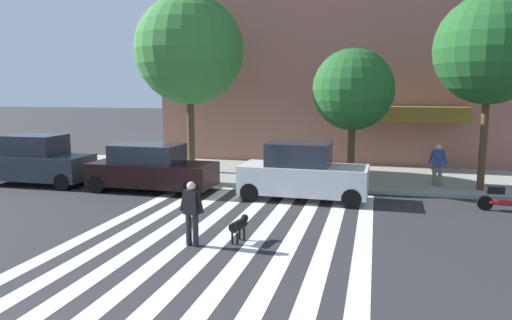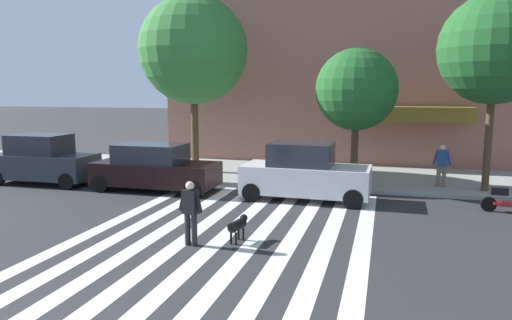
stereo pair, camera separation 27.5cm
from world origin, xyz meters
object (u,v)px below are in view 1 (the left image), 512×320
at_px(parked_car_third_in_line, 303,173).
at_px(dog_on_leash, 239,225).
at_px(street_tree_nearest, 189,50).
at_px(street_tree_middle, 353,90).
at_px(pedestrian_dog_walker, 192,210).
at_px(street_tree_further, 490,50).
at_px(parked_scooter, 505,197).
at_px(parked_car_near_curb, 38,161).
at_px(pedestrian_bystander, 438,163).
at_px(parked_car_behind_first, 152,168).

xyz_separation_m(parked_car_third_in_line, dog_on_leash, (-0.85, -5.09, -0.51)).
distance_m(street_tree_nearest, street_tree_middle, 7.60).
relative_size(pedestrian_dog_walker, dog_on_leash, 1.69).
xyz_separation_m(street_tree_further, pedestrian_dog_walker, (-8.26, -8.27, -4.38)).
distance_m(street_tree_middle, street_tree_further, 5.01).
xyz_separation_m(parked_car_third_in_line, parked_scooter, (6.56, -0.04, -0.47)).
bearing_deg(parked_car_near_curb, street_tree_middle, 10.84).
bearing_deg(street_tree_further, dog_on_leash, -133.18).
bearing_deg(pedestrian_dog_walker, pedestrian_bystander, 51.76).
height_order(street_tree_nearest, dog_on_leash, street_tree_nearest).
height_order(parked_car_behind_first, pedestrian_dog_walker, parked_car_behind_first).
distance_m(pedestrian_dog_walker, dog_on_leash, 1.30).
bearing_deg(street_tree_nearest, pedestrian_bystander, -4.59).
distance_m(parked_car_behind_first, parked_scooter, 12.42).
relative_size(street_tree_nearest, street_tree_middle, 1.49).
relative_size(parked_car_behind_first, dog_on_leash, 4.93).
bearing_deg(pedestrian_dog_walker, dog_on_leash, 29.29).
height_order(parked_car_behind_first, parked_scooter, parked_car_behind_first).
distance_m(parked_car_near_curb, street_tree_further, 18.02).
height_order(parked_car_third_in_line, parked_scooter, parked_car_third_in_line).
height_order(parked_scooter, dog_on_leash, parked_scooter).
relative_size(street_tree_further, pedestrian_dog_walker, 4.37).
relative_size(parked_car_behind_first, parked_scooter, 2.94).
bearing_deg(pedestrian_dog_walker, parked_car_behind_first, 124.76).
bearing_deg(parked_scooter, parked_car_behind_first, 179.82).
relative_size(parked_car_behind_first, parked_car_third_in_line, 1.06).
relative_size(parked_car_behind_first, pedestrian_bystander, 2.92).
bearing_deg(street_tree_further, parked_scooter, -85.42).
bearing_deg(street_tree_nearest, pedestrian_dog_walker, -67.96).
xyz_separation_m(parked_car_third_in_line, pedestrian_bystander, (4.84, 2.88, 0.13)).
height_order(parked_scooter, pedestrian_bystander, pedestrian_bystander).
distance_m(street_tree_further, dog_on_leash, 11.60).
relative_size(street_tree_nearest, street_tree_further, 1.11).
bearing_deg(street_tree_middle, pedestrian_dog_walker, -113.23).
relative_size(street_tree_further, pedestrian_bystander, 4.37).
xyz_separation_m(parked_car_third_in_line, street_tree_middle, (1.56, 2.39, 2.92)).
bearing_deg(pedestrian_dog_walker, street_tree_further, 45.04).
distance_m(dog_on_leash, pedestrian_bystander, 9.82).
xyz_separation_m(parked_car_behind_first, street_tree_further, (12.21, 2.59, 4.43)).
bearing_deg(parked_car_behind_first, pedestrian_bystander, 15.09).
height_order(parked_car_behind_first, street_tree_nearest, street_tree_nearest).
bearing_deg(parked_car_third_in_line, pedestrian_dog_walker, -108.58).
distance_m(pedestrian_dog_walker, pedestrian_bystander, 10.91).
bearing_deg(parked_car_near_curb, street_tree_nearest, 35.53).
relative_size(street_tree_middle, pedestrian_bystander, 3.24).
xyz_separation_m(street_tree_middle, pedestrian_dog_walker, (-3.47, -8.08, -2.94)).
bearing_deg(parked_car_near_curb, parked_car_third_in_line, 0.01).
relative_size(street_tree_nearest, pedestrian_bystander, 4.83).
distance_m(parked_scooter, street_tree_nearest, 13.84).
distance_m(parked_car_near_curb, parked_car_third_in_line, 10.95).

